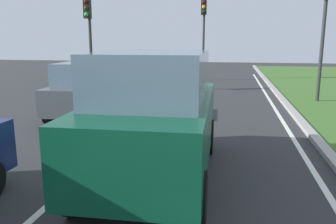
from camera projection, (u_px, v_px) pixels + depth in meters
name	position (u px, v px, depth m)	size (l,w,h in m)	color
ground_plane	(164.00, 122.00, 10.54)	(60.00, 60.00, 0.00)	#2D2D30
lane_line_center	(142.00, 121.00, 10.67)	(0.12, 32.00, 0.01)	silver
lane_line_right_edge	(286.00, 127.00, 9.90)	(0.12, 32.00, 0.01)	silver
curb_right	(305.00, 126.00, 9.80)	(0.24, 48.00, 0.12)	#9E9B93
car_suv_ahead	(156.00, 116.00, 6.01)	(2.07, 4.55, 2.28)	#0C472D
car_hatchback_far	(88.00, 90.00, 11.12)	(1.85, 3.76, 1.78)	#474C51
traffic_light_near_right	(326.00, 13.00, 13.04)	(0.32, 0.50, 5.18)	#2D2D2D
traffic_light_overhead_left	(89.00, 26.00, 15.99)	(0.32, 0.50, 4.56)	#2D2D2D
traffic_light_far_median	(204.00, 24.00, 20.78)	(0.32, 0.50, 5.08)	#2D2D2D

